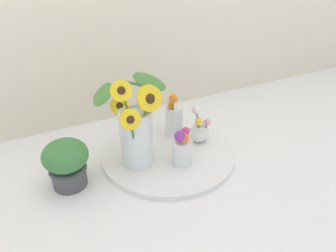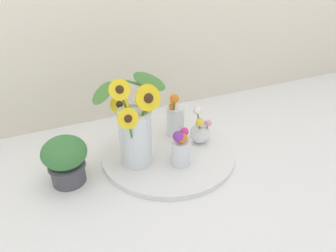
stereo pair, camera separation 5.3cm
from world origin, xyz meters
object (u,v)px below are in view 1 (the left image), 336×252
vase_small_center (182,147)px  serving_tray (168,153)px  vase_bulb_right (199,129)px  vase_small_back (174,118)px  mason_jar_sunflowers (136,129)px  potted_plant (66,162)px

vase_small_center → serving_tray: bearing=97.0°
vase_small_center → vase_bulb_right: bearing=36.7°
serving_tray → vase_bulb_right: size_ratio=3.09×
vase_small_back → vase_bulb_right: bearing=-54.2°
mason_jar_sunflowers → vase_bulb_right: mason_jar_sunflowers is taller
vase_small_center → vase_small_back: (0.06, 0.19, 0.01)m
serving_tray → potted_plant: 0.40m
serving_tray → mason_jar_sunflowers: (-0.13, -0.01, 0.15)m
serving_tray → potted_plant: potted_plant is taller
vase_bulb_right → serving_tray: bearing=-177.9°
vase_small_back → potted_plant: vase_small_back is taller
serving_tray → vase_small_center: size_ratio=3.39×
serving_tray → vase_small_center: bearing=-83.0°
serving_tray → vase_bulb_right: 0.16m
mason_jar_sunflowers → vase_small_back: mason_jar_sunflowers is taller
vase_bulb_right → potted_plant: vase_bulb_right is taller
potted_plant → serving_tray: bearing=0.8°
serving_tray → mason_jar_sunflowers: mason_jar_sunflowers is taller
vase_small_center → vase_bulb_right: size_ratio=0.91×
mason_jar_sunflowers → potted_plant: 0.26m
potted_plant → vase_small_center: bearing=-12.5°
vase_bulb_right → vase_small_back: (-0.07, 0.09, 0.02)m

